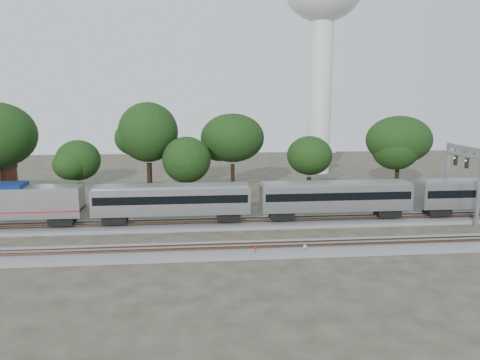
# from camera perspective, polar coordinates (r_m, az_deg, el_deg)

# --- Properties ---
(ground) EXTENTS (160.00, 160.00, 0.00)m
(ground) POSITION_cam_1_polar(r_m,az_deg,el_deg) (51.12, -4.98, -7.42)
(ground) COLOR #383328
(ground) RESTS_ON ground
(track_far) EXTENTS (160.00, 5.00, 0.73)m
(track_far) POSITION_cam_1_polar(r_m,az_deg,el_deg) (56.82, -5.06, -5.40)
(track_far) COLOR slate
(track_far) RESTS_ON ground
(track_near) EXTENTS (160.00, 5.00, 0.73)m
(track_near) POSITION_cam_1_polar(r_m,az_deg,el_deg) (47.26, -4.93, -8.65)
(track_near) COLOR slate
(track_near) RESTS_ON ground
(train) EXTENTS (96.00, 3.32, 4.89)m
(train) POSITION_cam_1_polar(r_m,az_deg,el_deg) (58.65, 11.70, -1.91)
(train) COLOR #AAADB2
(train) RESTS_ON ground
(switch_stand_red) EXTENTS (0.33, 0.06, 1.05)m
(switch_stand_red) POSITION_cam_1_polar(r_m,az_deg,el_deg) (45.94, 1.86, -8.56)
(switch_stand_red) COLOR #512D19
(switch_stand_red) RESTS_ON ground
(switch_stand_white) EXTENTS (0.30, 0.14, 0.97)m
(switch_stand_white) POSITION_cam_1_polar(r_m,az_deg,el_deg) (47.15, 7.92, -8.23)
(switch_stand_white) COLOR #512D19
(switch_stand_white) RESTS_ON ground
(switch_lever) EXTENTS (0.54, 0.38, 0.30)m
(switch_lever) POSITION_cam_1_polar(r_m,az_deg,el_deg) (46.27, 1.21, -9.10)
(switch_lever) COLOR #512D19
(switch_lever) RESTS_ON ground
(water_tower) EXTENTS (15.38, 15.38, 42.59)m
(water_tower) POSITION_cam_1_polar(r_m,az_deg,el_deg) (97.78, 10.08, 19.51)
(water_tower) COLOR silver
(water_tower) RESTS_ON ground
(signal_gantry) EXTENTS (0.65, 7.71, 9.37)m
(signal_gantry) POSITION_cam_1_polar(r_m,az_deg,el_deg) (64.66, 25.54, 1.54)
(signal_gantry) COLOR gray
(signal_gantry) RESTS_ON ground
(tree_2) EXTENTS (6.97, 6.97, 9.83)m
(tree_2) POSITION_cam_1_polar(r_m,az_deg,el_deg) (67.21, -19.13, 2.27)
(tree_2) COLOR black
(tree_2) RESTS_ON ground
(tree_3) EXTENTS (10.30, 10.30, 14.52)m
(tree_3) POSITION_cam_1_polar(r_m,az_deg,el_deg) (71.60, -11.14, 5.73)
(tree_3) COLOR black
(tree_3) RESTS_ON ground
(tree_4) EXTENTS (6.50, 6.50, 9.16)m
(tree_4) POSITION_cam_1_polar(r_m,az_deg,el_deg) (67.86, -6.53, 2.43)
(tree_4) COLOR black
(tree_4) RESTS_ON ground
(tree_5) EXTENTS (9.15, 9.15, 12.90)m
(tree_5) POSITION_cam_1_polar(r_m,az_deg,el_deg) (73.52, -0.92, 5.15)
(tree_5) COLOR black
(tree_5) RESTS_ON ground
(tree_6) EXTENTS (7.05, 7.05, 9.93)m
(tree_6) POSITION_cam_1_polar(r_m,az_deg,el_deg) (68.80, 8.47, 2.95)
(tree_6) COLOR black
(tree_6) RESTS_ON ground
(tree_7) EXTENTS (8.70, 8.70, 12.27)m
(tree_7) POSITION_cam_1_polar(r_m,az_deg,el_deg) (79.27, 18.82, 4.65)
(tree_7) COLOR black
(tree_7) RESTS_ON ground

